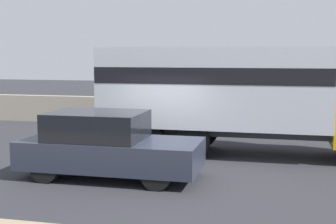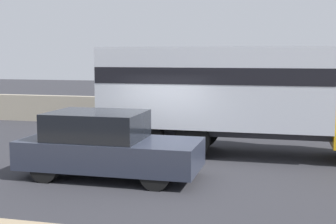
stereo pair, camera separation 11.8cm
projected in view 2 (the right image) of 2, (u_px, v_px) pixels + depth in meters
The scene contains 4 objects.
ground_plane at pixel (145, 173), 11.90m from camera, with size 80.00×80.00×0.00m, color #2D2D33.
stone_wall_backdrop at pixel (200, 113), 19.46m from camera, with size 60.00×0.35×1.17m.
box_truck at pixel (235, 91), 13.96m from camera, with size 8.52×2.48×3.22m.
car_hatchback at pixel (106, 145), 11.43m from camera, with size 4.38×1.86×1.62m.
Camera 2 is at (3.39, -11.14, 3.00)m, focal length 50.00 mm.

